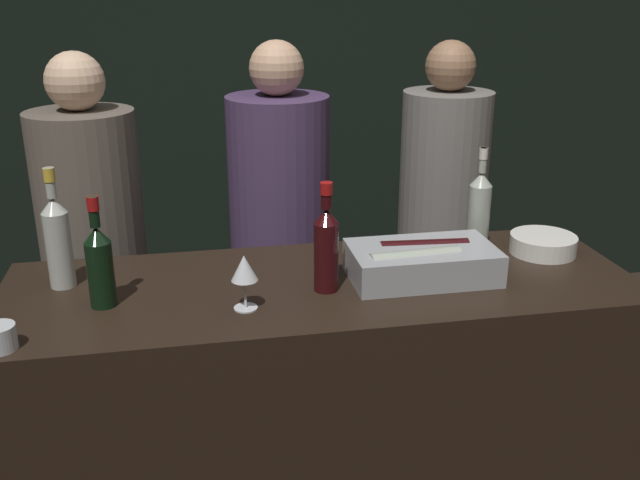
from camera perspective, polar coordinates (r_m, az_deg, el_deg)
wall_back_chalkboard at (r=4.05m, az=-5.61°, el=13.36°), size 6.40×0.06×2.80m
bar_counter at (r=2.39m, az=0.15°, el=-14.68°), size 1.88×0.65×1.03m
ice_bin_with_bottles at (r=2.16m, az=8.13°, el=-1.70°), size 0.44×0.25×0.11m
bowl_white at (r=2.45m, az=17.42°, el=-0.28°), size 0.22×0.22×0.06m
wine_glass at (r=1.93m, az=-6.08°, el=-2.39°), size 0.07×0.07×0.16m
red_wine_bottle_tall at (r=2.03m, az=0.50°, el=-0.43°), size 0.07×0.07×0.32m
white_wine_bottle at (r=2.40m, az=12.61°, el=2.45°), size 0.07×0.07×0.35m
rose_wine_bottle at (r=2.18m, az=-20.25°, el=0.11°), size 0.07×0.07×0.36m
red_wine_bottle_burgundy at (r=2.02m, az=-17.23°, el=-1.73°), size 0.07×0.07×0.31m
person_in_hoodie at (r=2.86m, az=-17.60°, el=-0.62°), size 0.39×0.39×1.64m
person_blond_tee at (r=2.92m, az=-3.24°, el=0.98°), size 0.40×0.40×1.66m
person_grey_polo at (r=3.21m, az=9.70°, el=2.34°), size 0.38×0.38×1.64m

